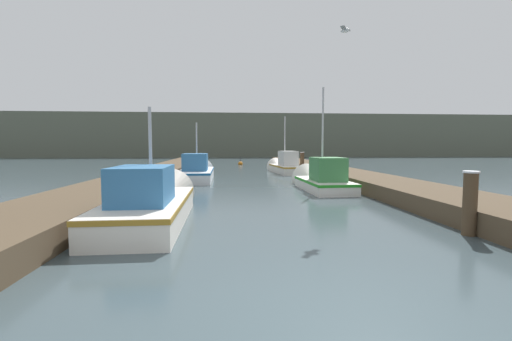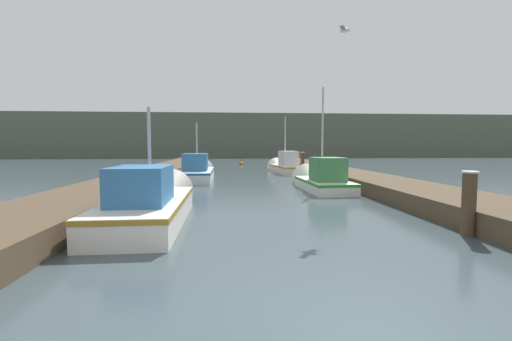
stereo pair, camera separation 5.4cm
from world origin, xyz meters
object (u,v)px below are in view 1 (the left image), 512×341
Objects in this scene: fishing_boat_0 at (154,201)px; channel_buoy at (240,164)px; fishing_boat_3 at (284,166)px; fishing_boat_2 at (197,171)px; mooring_piling_1 at (302,162)px; seagull_lead at (345,30)px; mooring_piling_0 at (470,203)px; fishing_boat_1 at (320,180)px.

fishing_boat_0 is 6.14× the size of channel_buoy.
fishing_boat_3 is (5.80, 14.58, 0.02)m from fishing_boat_0.
fishing_boat_2 is at bearing -101.87° from channel_buoy.
fishing_boat_3 reaches higher than mooring_piling_1.
mooring_piling_1 is (7.09, 14.53, 0.28)m from fishing_boat_0.
fishing_boat_2 is 11.75m from seagull_lead.
fishing_boat_0 is 4.05× the size of mooring_piling_1.
mooring_piling_1 reaches higher than mooring_piling_0.
fishing_boat_2 is (-5.67, 4.76, 0.03)m from fishing_boat_1.
seagull_lead reaches higher than fishing_boat_0.
fishing_boat_3 is at bearing 177.62° from mooring_piling_1.
mooring_piling_0 is at bearing -90.48° from mooring_piling_1.
fishing_boat_1 is at bearing -97.60° from mooring_piling_1.
mooring_piling_1 is 1.51× the size of channel_buoy.
fishing_boat_0 is at bearing -115.99° from mooring_piling_1.
mooring_piling_1 is at bearing 80.48° from fishing_boat_1.
channel_buoy is (2.90, 13.82, -0.31)m from fishing_boat_2.
fishing_boat_1 is 9.16m from mooring_piling_1.
seagull_lead reaches higher than fishing_boat_1.
seagull_lead is (-1.84, -13.84, 4.41)m from mooring_piling_1.
fishing_boat_0 is at bearing -117.17° from fishing_boat_3.
fishing_boat_1 reaches higher than fishing_boat_3.
mooring_piling_1 is at bearing 30.44° from seagull_lead.
mooring_piling_1 is 2.82× the size of seagull_lead.
fishing_boat_1 is 6.74m from seagull_lead.
fishing_boat_1 is at bearing 97.82° from mooring_piling_0.
fishing_boat_3 is at bearing -74.10° from channel_buoy.
fishing_boat_3 is 1.31m from mooring_piling_1.
fishing_boat_0 is 24.23m from channel_buoy.
channel_buoy is 1.87× the size of seagull_lead.
fishing_boat_0 is 15.69m from fishing_boat_3.
mooring_piling_0 is 2.68× the size of seagull_lead.
mooring_piling_0 is (6.94, -2.33, 0.24)m from fishing_boat_0.
fishing_boat_3 is 5.73× the size of channel_buoy.
channel_buoy is at bearing 112.71° from mooring_piling_1.
fishing_boat_0 is 0.97× the size of fishing_boat_2.
fishing_boat_0 is 1.20× the size of fishing_boat_1.
fishing_boat_3 is (5.59, 4.37, 0.02)m from fishing_boat_2.
fishing_boat_1 is at bearing -40.52° from fishing_boat_2.
seagull_lead reaches higher than fishing_boat_3.
fishing_boat_0 is 7.07m from seagull_lead.
seagull_lead is (2.14, -23.34, 5.00)m from channel_buoy.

